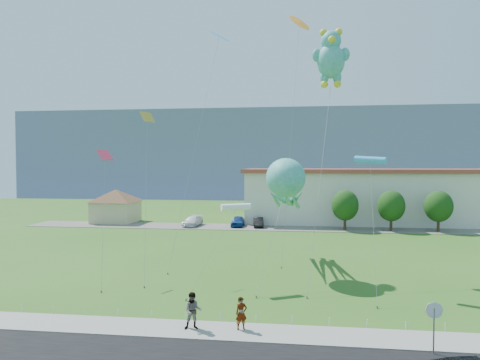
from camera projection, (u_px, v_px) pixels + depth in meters
name	position (u px, v px, depth m)	size (l,w,h in m)	color
ground	(241.00, 315.00, 25.12)	(160.00, 160.00, 0.00)	#2D5919
sidewalk	(235.00, 332.00, 22.39)	(80.00, 2.50, 0.10)	gray
parking_strip	(271.00, 228.00, 59.84)	(70.00, 6.00, 0.06)	#59544C
hill_ridge	(284.00, 154.00, 143.71)	(160.00, 50.00, 25.00)	slate
pavilion	(116.00, 203.00, 65.65)	(9.20, 9.20, 5.00)	#C3B786
warehouse	(444.00, 196.00, 65.43)	(61.00, 15.00, 8.20)	beige
stop_sign	(434.00, 315.00, 19.72)	(0.80, 0.07, 2.50)	slate
rope_fence	(238.00, 318.00, 23.83)	(26.05, 0.05, 0.50)	white
tree_near	(345.00, 205.00, 57.50)	(3.60, 3.60, 5.47)	#3F2B19
tree_mid	(391.00, 206.00, 56.76)	(3.60, 3.60, 5.47)	#3F2B19
tree_far	(438.00, 206.00, 56.03)	(3.60, 3.60, 5.47)	#3F2B19
pedestrian_left	(241.00, 313.00, 22.58)	(0.63, 0.41, 1.71)	gray
pedestrian_right	(193.00, 311.00, 22.64)	(0.95, 0.74, 1.95)	gray
parked_car_white	(193.00, 221.00, 61.35)	(1.96, 4.82, 1.40)	silver
parked_car_blue	(238.00, 221.00, 61.11)	(1.70, 4.23, 1.44)	navy
parked_car_black	(258.00, 222.00, 60.58)	(1.38, 3.96, 1.31)	black
octopus_kite	(286.00, 186.00, 35.34)	(3.42, 13.43, 9.36)	teal
teddy_bear_kite	(331.00, 57.00, 37.23)	(3.96, 11.17, 20.68)	teal
small_kite_pink	(105.00, 168.00, 33.53)	(2.47, 5.40, 10.03)	#E0314E
small_kite_white	(236.00, 208.00, 30.96)	(3.04, 5.09, 6.19)	white
small_kite_yellow	(147.00, 135.00, 35.10)	(2.27, 6.14, 13.26)	gold
small_kite_blue	(218.00, 41.00, 40.00)	(3.97, 7.66, 21.66)	#2A82F2
small_kite_cyan	(370.00, 161.00, 30.47)	(0.61, 5.89, 9.60)	#329DE4
small_kite_orange	(299.00, 29.00, 40.47)	(2.44, 5.92, 23.06)	orange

